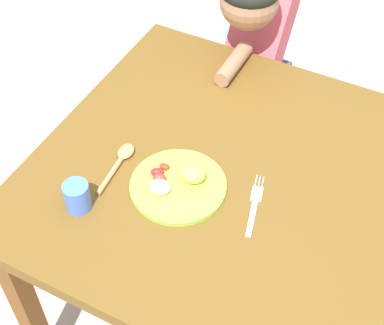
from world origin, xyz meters
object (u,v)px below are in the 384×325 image
(fork, at_px, (254,205))
(person, at_px, (254,72))
(plate, at_px, (179,183))
(spoon, at_px, (120,161))
(drinking_cup, at_px, (77,196))

(fork, height_order, person, person)
(plate, xyz_separation_m, person, (-0.07, 0.70, -0.17))
(plate, height_order, spoon, plate)
(fork, bearing_deg, drinking_cup, 103.37)
(drinking_cup, relative_size, person, 0.08)
(fork, xyz_separation_m, person, (-0.27, 0.67, -0.16))
(plate, height_order, fork, plate)
(spoon, distance_m, drinking_cup, 0.18)
(plate, distance_m, fork, 0.20)
(plate, relative_size, spoon, 1.31)
(fork, distance_m, spoon, 0.38)
(drinking_cup, height_order, person, person)
(fork, distance_m, drinking_cup, 0.44)
(person, bearing_deg, drinking_cup, 82.21)
(fork, relative_size, person, 0.19)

